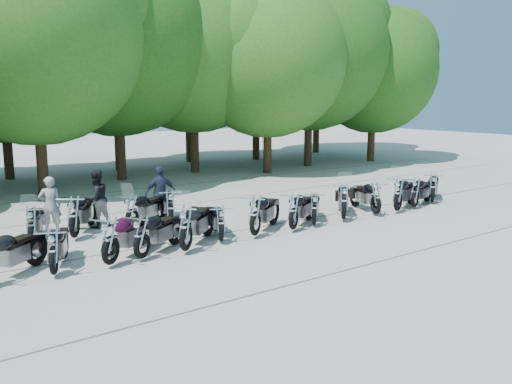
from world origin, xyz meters
TOP-DOWN VIEW (x-y plane):
  - ground at (0.00, 0.00)m, footprint 90.00×90.00m
  - tree_3 at (-3.57, 11.24)m, footprint 8.70×8.70m
  - tree_4 at (0.54, 13.09)m, footprint 9.13×9.13m
  - tree_5 at (4.61, 13.20)m, footprint 9.04×9.04m
  - tree_6 at (7.55, 10.82)m, footprint 8.00×8.00m
  - tree_7 at (11.20, 11.78)m, footprint 8.79×8.79m
  - tree_8 at (15.83, 11.20)m, footprint 7.53×7.53m
  - tree_11 at (-3.76, 16.43)m, footprint 7.56×7.56m
  - tree_12 at (1.80, 16.47)m, footprint 7.88×7.88m
  - tree_13 at (6.69, 17.47)m, footprint 8.31×8.31m
  - tree_14 at (10.68, 16.09)m, footprint 8.02×8.02m
  - tree_15 at (16.61, 17.02)m, footprint 9.67×9.67m
  - motorcycle_1 at (-6.26, 0.46)m, footprint 1.50×2.25m
  - motorcycle_2 at (-4.98, 0.40)m, footprint 2.33×2.02m
  - motorcycle_3 at (-4.18, 0.44)m, footprint 2.25×1.76m
  - motorcycle_4 at (-3.02, 0.36)m, footprint 2.36×2.19m
  - motorcycle_5 at (-1.81, 0.64)m, footprint 1.45×2.11m
  - motorcycle_6 at (-0.71, 0.56)m, footprint 2.38×1.96m
  - motorcycle_7 at (0.61, 0.47)m, footprint 2.28×1.78m
  - motorcycle_8 at (1.51, 0.56)m, footprint 1.90×1.98m
  - motorcycle_9 at (2.75, 0.54)m, footprint 2.20×2.24m
  - motorcycle_10 at (4.19, 0.49)m, footprint 1.46×2.33m
  - motorcycle_11 at (5.15, 0.36)m, footprint 2.52×1.65m
  - motorcycle_12 at (6.17, 0.43)m, footprint 2.30×1.42m
  - motorcycle_13 at (7.47, 0.65)m, footprint 2.24×1.82m
  - motorcycle_14 at (-6.02, 3.21)m, footprint 1.39×2.27m
  - motorcycle_15 at (-4.88, 3.31)m, footprint 1.98×2.46m
  - motorcycle_16 at (-3.22, 3.25)m, footprint 2.22×1.74m
  - motorcycle_17 at (-2.01, 3.16)m, footprint 1.51×2.36m
  - rider_0 at (-5.21, 4.35)m, footprint 0.67×0.50m
  - rider_1 at (-3.85, 4.40)m, footprint 1.00×0.87m
  - rider_2 at (-1.84, 4.13)m, footprint 1.07×0.53m

SIDE VIEW (x-z plane):
  - ground at x=0.00m, z-range 0.00..0.00m
  - motorcycle_5 at x=-1.81m, z-range 0.00..1.16m
  - motorcycle_8 at x=1.51m, z-range 0.00..1.19m
  - motorcycle_1 at x=-6.26m, z-range 0.00..1.23m
  - motorcycle_14 at x=-6.02m, z-range 0.00..1.23m
  - motorcycle_16 at x=-3.22m, z-range 0.00..1.24m
  - motorcycle_12 at x=6.17m, z-range 0.00..1.25m
  - motorcycle_3 at x=-4.18m, z-range 0.00..1.26m
  - motorcycle_10 at x=4.19m, z-range 0.00..1.27m
  - motorcycle_13 at x=7.47m, z-range 0.00..1.27m
  - motorcycle_7 at x=0.61m, z-range 0.00..1.28m
  - motorcycle_17 at x=-2.01m, z-range 0.00..1.28m
  - motorcycle_2 at x=-4.98m, z-range 0.00..1.34m
  - motorcycle_6 at x=-0.71m, z-range 0.00..1.35m
  - motorcycle_9 at x=2.75m, z-range 0.00..1.36m
  - motorcycle_11 at x=5.15m, z-range 0.00..1.37m
  - motorcycle_15 at x=-4.88m, z-range 0.00..1.39m
  - motorcycle_4 at x=-3.02m, z-range 0.00..1.40m
  - rider_0 at x=-5.21m, z-range 0.00..1.69m
  - rider_2 at x=-1.84m, z-range 0.00..1.76m
  - rider_1 at x=-3.85m, z-range 0.00..1.76m
  - tree_8 at x=15.83m, z-range 0.85..10.10m
  - tree_11 at x=-3.76m, z-range 0.85..10.14m
  - tree_12 at x=1.80m, z-range 0.89..10.56m
  - tree_6 at x=7.55m, z-range 0.90..10.72m
  - tree_14 at x=10.68m, z-range 0.91..10.75m
  - tree_13 at x=6.69m, z-range 0.94..11.14m
  - tree_3 at x=-3.57m, z-range 0.98..11.66m
  - tree_7 at x=11.20m, z-range 0.99..11.79m
  - tree_5 at x=4.61m, z-range 1.02..12.12m
  - tree_4 at x=0.54m, z-range 1.03..12.24m
  - tree_15 at x=16.61m, z-range 1.09..12.96m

